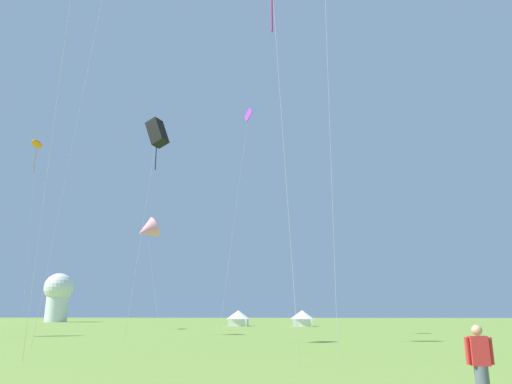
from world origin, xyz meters
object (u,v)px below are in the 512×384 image
at_px(festival_tent_left, 302,317).
at_px(kite_orange_parafoil, 37,145).
at_px(kite_purple_diamond, 247,122).
at_px(observatory_dome, 58,295).
at_px(kite_pink_delta, 147,230).
at_px(kite_black_box, 157,133).
at_px(festival_tent_center, 238,317).
at_px(person_spectator, 481,369).

bearing_deg(festival_tent_left, kite_orange_parafoil, -148.82).
xyz_separation_m(kite_purple_diamond, observatory_dome, (-49.18, 61.71, -14.61)).
distance_m(kite_pink_delta, kite_purple_diamond, 14.55).
distance_m(kite_pink_delta, kite_orange_parafoil, 26.03).
bearing_deg(kite_purple_diamond, observatory_dome, 128.55).
distance_m(kite_pink_delta, observatory_dome, 74.13).
height_order(kite_pink_delta, kite_black_box, kite_black_box).
distance_m(kite_pink_delta, festival_tent_center, 33.66).
bearing_deg(festival_tent_left, festival_tent_center, 180.00).
height_order(kite_orange_parafoil, festival_tent_left, kite_orange_parafoil).
xyz_separation_m(person_spectator, festival_tent_center, (-12.65, 64.72, 0.46)).
bearing_deg(kite_orange_parafoil, kite_pink_delta, -31.88).
bearing_deg(observatory_dome, kite_orange_parafoil, -67.68).
xyz_separation_m(kite_orange_parafoil, observatory_dome, (-20.82, 50.71, -17.01)).
bearing_deg(kite_pink_delta, kite_black_box, -70.90).
height_order(kite_black_box, person_spectator, kite_black_box).
bearing_deg(observatory_dome, kite_purple_diamond, -51.45).
distance_m(kite_orange_parafoil, person_spectator, 61.55).
height_order(kite_orange_parafoil, person_spectator, kite_orange_parafoil).
bearing_deg(person_spectator, kite_black_box, 123.65).
height_order(kite_orange_parafoil, festival_tent_center, kite_orange_parafoil).
height_order(festival_tent_left, observatory_dome, observatory_dome).
bearing_deg(kite_pink_delta, kite_purple_diamond, 4.68).
bearing_deg(kite_purple_diamond, kite_orange_parafoil, 158.81).
bearing_deg(kite_purple_diamond, festival_tent_left, 80.11).
distance_m(festival_tent_center, observatory_dome, 54.23).
xyz_separation_m(person_spectator, festival_tent_left, (-2.76, 64.72, 0.47)).
bearing_deg(festival_tent_center, observatory_dome, 145.96).
xyz_separation_m(kite_purple_diamond, festival_tent_center, (-4.41, 31.47, -19.31)).
distance_m(kite_orange_parafoil, kite_purple_diamond, 30.50).
relative_size(kite_purple_diamond, festival_tent_center, 6.12).
bearing_deg(festival_tent_center, kite_orange_parafoil, -139.46).
relative_size(kite_pink_delta, kite_purple_diamond, 0.49).
distance_m(kite_black_box, kite_purple_diamond, 15.40).
distance_m(person_spectator, festival_tent_center, 65.95).
relative_size(kite_black_box, person_spectator, 8.95).
height_order(kite_black_box, festival_tent_left, kite_black_box).
bearing_deg(kite_pink_delta, person_spectator, -61.44).
height_order(festival_tent_center, observatory_dome, observatory_dome).
relative_size(kite_orange_parafoil, person_spectator, 13.59).
bearing_deg(kite_black_box, kite_purple_diamond, 68.54).
relative_size(kite_black_box, festival_tent_left, 4.22).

